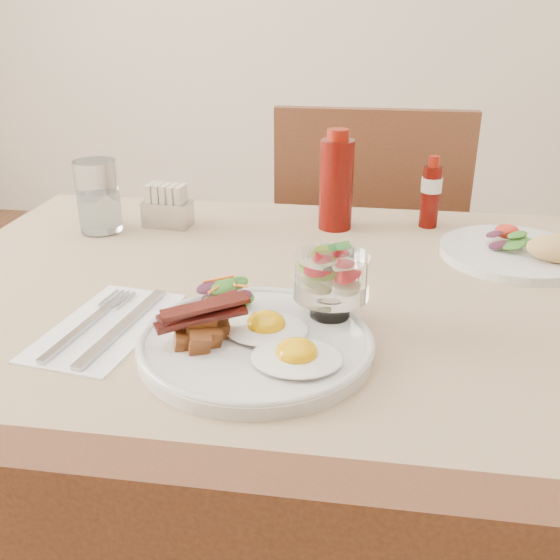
{
  "coord_description": "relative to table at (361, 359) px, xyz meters",
  "views": [
    {
      "loc": [
        -0.0,
        -0.78,
        1.13
      ],
      "look_at": [
        -0.1,
        -0.08,
        0.82
      ],
      "focal_mm": 40.0,
      "sensor_mm": 36.0,
      "label": 1
    }
  ],
  "objects": [
    {
      "name": "napkin_cutlery",
      "position": [
        -0.32,
        -0.12,
        0.09
      ],
      "size": [
        0.15,
        0.24,
        0.01
      ],
      "rotation": [
        0.0,
        0.0,
        -0.14
      ],
      "color": "white",
      "rests_on": "table"
    },
    {
      "name": "side_salad",
      "position": [
        -0.18,
        -0.08,
        0.12
      ],
      "size": [
        0.07,
        0.07,
        0.04
      ],
      "rotation": [
        0.0,
        0.0,
        0.07
      ],
      "color": "#234F15",
      "rests_on": "main_plate"
    },
    {
      "name": "second_plate",
      "position": [
        0.25,
        0.2,
        0.1
      ],
      "size": [
        0.24,
        0.24,
        0.06
      ],
      "rotation": [
        0.0,
        0.0,
        -0.16
      ],
      "color": "silver",
      "rests_on": "table"
    },
    {
      "name": "bacon_potato_pile",
      "position": [
        -0.18,
        -0.16,
        0.13
      ],
      "size": [
        0.11,
        0.08,
        0.05
      ],
      "rotation": [
        0.0,
        0.0,
        0.1
      ],
      "color": "brown",
      "rests_on": "main_plate"
    },
    {
      "name": "hot_sauce_bottle",
      "position": [
        0.11,
        0.34,
        0.15
      ],
      "size": [
        0.04,
        0.04,
        0.13
      ],
      "rotation": [
        0.0,
        0.0,
        -0.01
      ],
      "color": "#4E0804",
      "rests_on": "table"
    },
    {
      "name": "main_plate",
      "position": [
        -0.12,
        -0.14,
        0.1
      ],
      "size": [
        0.28,
        0.28,
        0.02
      ],
      "primitive_type": "cylinder",
      "color": "silver",
      "rests_on": "table"
    },
    {
      "name": "table",
      "position": [
        0.0,
        0.0,
        0.0
      ],
      "size": [
        1.33,
        0.88,
        0.75
      ],
      "color": "brown",
      "rests_on": "ground"
    },
    {
      "name": "chair_far",
      "position": [
        0.0,
        0.66,
        -0.14
      ],
      "size": [
        0.42,
        0.42,
        0.93
      ],
      "color": "brown",
      "rests_on": "ground"
    },
    {
      "name": "water_glass",
      "position": [
        -0.48,
        0.23,
        0.14
      ],
      "size": [
        0.07,
        0.07,
        0.13
      ],
      "color": "white",
      "rests_on": "table"
    },
    {
      "name": "fried_eggs",
      "position": [
        -0.09,
        -0.16,
        0.11
      ],
      "size": [
        0.17,
        0.18,
        0.03
      ],
      "rotation": [
        0.0,
        0.0,
        -0.3
      ],
      "color": "white",
      "rests_on": "main_plate"
    },
    {
      "name": "sugar_caddy",
      "position": [
        -0.37,
        0.27,
        0.12
      ],
      "size": [
        0.09,
        0.06,
        0.08
      ],
      "rotation": [
        0.0,
        0.0,
        -0.1
      ],
      "color": "#AAAAAF",
      "rests_on": "table"
    },
    {
      "name": "ketchup_bottle",
      "position": [
        -0.06,
        0.31,
        0.17
      ],
      "size": [
        0.07,
        0.07,
        0.18
      ],
      "rotation": [
        0.0,
        0.0,
        0.16
      ],
      "color": "#4E0804",
      "rests_on": "table"
    },
    {
      "name": "fruit_cup",
      "position": [
        -0.04,
        -0.07,
        0.16
      ],
      "size": [
        0.09,
        0.09,
        0.1
      ],
      "rotation": [
        0.0,
        0.0,
        -0.04
      ],
      "color": "white",
      "rests_on": "main_plate"
    }
  ]
}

